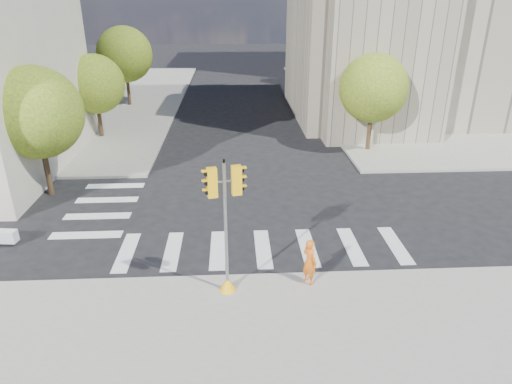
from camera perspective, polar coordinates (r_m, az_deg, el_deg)
ground at (r=20.16m, az=0.77°, el=-4.19°), size 160.00×160.00×0.00m
sidewalk_far_right at (r=49.55m, az=22.81°, el=10.89°), size 28.00×40.00×0.15m
sidewalk_far_left at (r=48.56m, az=-26.16°, el=10.10°), size 28.00×40.00×0.15m
civic_building at (r=40.63m, az=22.69°, el=18.85°), size 26.00×16.00×19.39m
tree_lw_near at (r=24.26m, az=-25.79°, el=8.90°), size 4.40×4.40×6.41m
tree_lw_mid at (r=33.61m, az=-19.51°, el=12.59°), size 4.00×4.00×5.77m
tree_lw_far at (r=43.10m, az=-16.11°, el=16.19°), size 4.80×4.80×6.95m
tree_re_near at (r=29.62m, az=14.48°, el=12.44°), size 4.20×4.20×6.16m
tree_re_mid at (r=41.06m, az=9.63°, el=16.17°), size 4.60×4.60×6.66m
tree_re_far at (r=52.82m, az=6.79°, el=17.36°), size 4.00×4.00×5.88m
lamp_near at (r=33.46m, az=13.43°, el=14.66°), size 0.35×0.18×8.11m
lamp_far at (r=46.97m, az=8.70°, el=17.39°), size 0.35×0.18×8.11m
traffic_signal at (r=14.77m, az=-3.75°, el=-5.83°), size 1.08×0.56×4.69m
photographer at (r=15.85m, az=6.72°, el=-8.61°), size 0.67×0.73×1.67m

